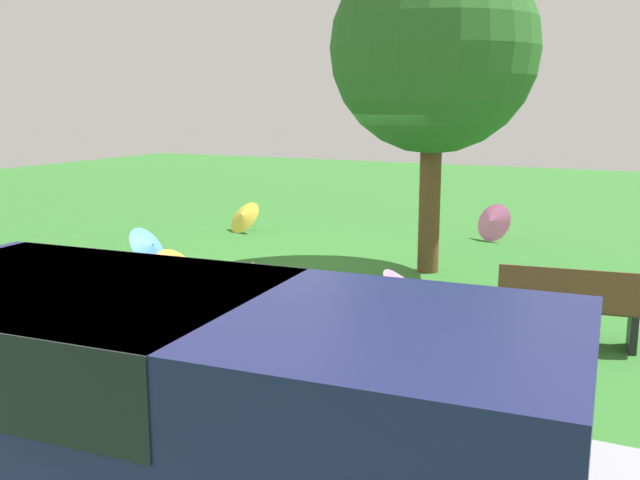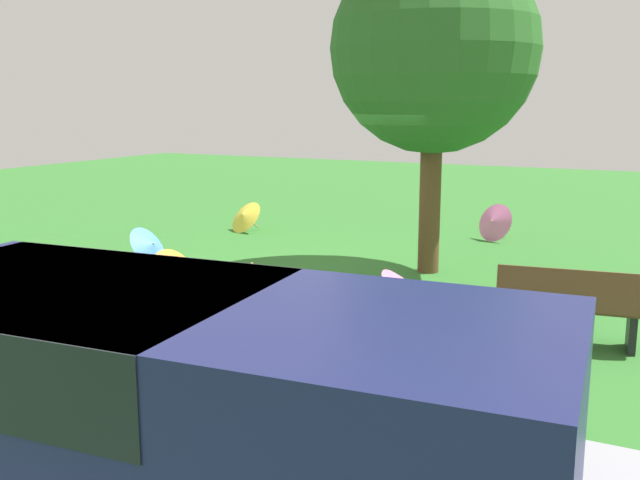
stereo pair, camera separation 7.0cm
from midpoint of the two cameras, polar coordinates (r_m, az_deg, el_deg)
ground at (r=11.67m, az=3.56°, el=-2.40°), size 40.00×40.00×0.00m
road_strip at (r=6.32m, az=-22.68°, el=-15.06°), size 40.00×4.38×0.01m
van_dark at (r=4.70m, az=-11.83°, el=-11.50°), size 4.72×2.40×1.53m
park_bench at (r=8.46m, az=19.48°, el=-4.93°), size 1.65×0.69×0.90m
shade_tree at (r=11.40m, az=9.22°, el=14.64°), size 3.18×3.18×5.06m
parasol_pink_0 at (r=14.41m, az=13.70°, el=1.41°), size 0.86×0.84×0.76m
parasol_yellow_0 at (r=15.07m, az=-5.89°, el=1.90°), size 0.92×0.81×0.67m
parasol_orange_0 at (r=9.17m, az=-5.17°, el=-2.40°), size 1.14×1.14×0.84m
parasol_blue_1 at (r=12.15m, az=-13.10°, el=-0.43°), size 0.74×0.81×0.71m
parasol_pink_1 at (r=8.26m, az=7.89°, el=-4.33°), size 0.99×1.08×0.92m
parasol_orange_1 at (r=9.63m, az=-10.86°, el=-2.91°), size 0.81×0.88×0.83m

